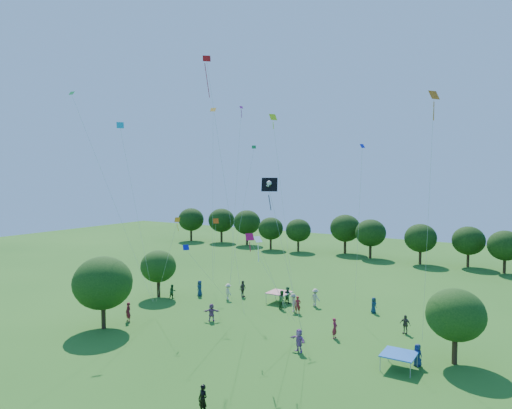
# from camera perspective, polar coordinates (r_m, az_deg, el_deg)

# --- Properties ---
(near_tree_west) EXTENTS (5.09, 5.09, 6.29)m
(near_tree_west) POSITION_cam_1_polar(r_m,az_deg,el_deg) (42.17, -18.61, -9.28)
(near_tree_west) COLOR #422B19
(near_tree_west) RESTS_ON ground
(near_tree_north) EXTENTS (3.87, 3.87, 5.14)m
(near_tree_north) POSITION_cam_1_polar(r_m,az_deg,el_deg) (51.31, -12.12, -7.57)
(near_tree_north) COLOR #422B19
(near_tree_north) RESTS_ON ground
(near_tree_east) EXTENTS (4.07, 4.07, 5.36)m
(near_tree_east) POSITION_cam_1_polar(r_m,az_deg,el_deg) (35.75, 23.68, -12.52)
(near_tree_east) COLOR #422B19
(near_tree_east) RESTS_ON ground
(treeline) EXTENTS (88.01, 8.77, 6.77)m
(treeline) POSITION_cam_1_polar(r_m,az_deg,el_deg) (75.44, 15.65, -3.51)
(treeline) COLOR #422B19
(treeline) RESTS_ON ground
(tent_red_stripe) EXTENTS (2.20, 2.20, 1.10)m
(tent_red_stripe) POSITION_cam_1_polar(r_m,az_deg,el_deg) (48.67, 2.91, -10.95)
(tent_red_stripe) COLOR red
(tent_red_stripe) RESTS_ON ground
(tent_blue) EXTENTS (2.20, 2.20, 1.10)m
(tent_blue) POSITION_cam_1_polar(r_m,az_deg,el_deg) (34.33, 17.44, -17.44)
(tent_blue) COLOR blue
(tent_blue) RESTS_ON ground
(man_in_black) EXTENTS (0.69, 0.49, 1.70)m
(man_in_black) POSITION_cam_1_polar(r_m,az_deg,el_deg) (27.66, -6.67, -23.09)
(man_in_black) COLOR black
(man_in_black) RESTS_ON ground
(crowd_person_0) EXTENTS (0.58, 0.83, 1.54)m
(crowd_person_0) POSITION_cam_1_polar(r_m,az_deg,el_deg) (46.51, 14.49, -12.09)
(crowd_person_0) COLOR #1A314E
(crowd_person_0) RESTS_ON ground
(crowd_person_1) EXTENTS (0.72, 0.57, 1.67)m
(crowd_person_1) POSITION_cam_1_polar(r_m,az_deg,el_deg) (45.16, 5.23, -12.38)
(crowd_person_1) COLOR maroon
(crowd_person_1) RESTS_ON ground
(crowd_person_2) EXTENTS (0.63, 0.85, 1.55)m
(crowd_person_2) POSITION_cam_1_polar(r_m,az_deg,el_deg) (50.83, -10.40, -10.67)
(crowd_person_2) COLOR #204C22
(crowd_person_2) RESTS_ON ground
(crowd_person_3) EXTENTS (1.28, 0.91, 1.80)m
(crowd_person_3) POSITION_cam_1_polar(r_m,az_deg,el_deg) (47.71, 7.42, -11.44)
(crowd_person_3) COLOR #C4B19D
(crowd_person_3) RESTS_ON ground
(crowd_person_4) EXTENTS (0.50, 1.07, 1.80)m
(crowd_person_4) POSITION_cam_1_polar(r_m,az_deg,el_deg) (50.75, -1.68, -10.49)
(crowd_person_4) COLOR #473F39
(crowd_person_4) RESTS_ON ground
(crowd_person_5) EXTENTS (1.73, 1.18, 1.75)m
(crowd_person_5) POSITION_cam_1_polar(r_m,az_deg,el_deg) (35.98, 5.37, -16.56)
(crowd_person_5) COLOR #A060A5
(crowd_person_5) RESTS_ON ground
(crowd_person_6) EXTENTS (0.97, 0.81, 1.72)m
(crowd_person_6) POSITION_cam_1_polar(r_m,az_deg,el_deg) (51.55, -7.05, -10.34)
(crowd_person_6) COLOR navy
(crowd_person_6) RESTS_ON ground
(crowd_person_7) EXTENTS (0.40, 0.62, 1.66)m
(crowd_person_7) POSITION_cam_1_polar(r_m,az_deg,el_deg) (39.09, 9.82, -14.99)
(crowd_person_7) COLOR maroon
(crowd_person_7) RESTS_ON ground
(crowd_person_8) EXTENTS (0.92, 0.63, 1.70)m
(crowd_person_8) POSITION_cam_1_polar(r_m,az_deg,el_deg) (48.53, 3.96, -11.22)
(crowd_person_8) COLOR #214E2D
(crowd_person_8) RESTS_ON ground
(crowd_person_9) EXTENTS (1.23, 0.99, 1.73)m
(crowd_person_9) POSITION_cam_1_polar(r_m,az_deg,el_deg) (49.77, -3.49, -10.82)
(crowd_person_9) COLOR beige
(crowd_person_9) RESTS_ON ground
(crowd_person_10) EXTENTS (1.01, 0.63, 1.60)m
(crowd_person_10) POSITION_cam_1_polar(r_m,az_deg,el_deg) (41.53, 18.14, -14.04)
(crowd_person_10) COLOR #463D38
(crowd_person_10) RESTS_ON ground
(crowd_person_11) EXTENTS (1.56, 1.27, 1.62)m
(crowd_person_11) POSITION_cam_1_polar(r_m,az_deg,el_deg) (42.95, -5.58, -13.26)
(crowd_person_11) COLOR #8D5284
(crowd_person_11) RESTS_ON ground
(crowd_person_12) EXTENTS (0.87, 0.69, 1.56)m
(crowd_person_12) POSITION_cam_1_polar(r_m,az_deg,el_deg) (35.33, 19.54, -17.30)
(crowd_person_12) COLOR navy
(crowd_person_12) RESTS_ON ground
(crowd_person_13) EXTENTS (0.73, 0.56, 1.76)m
(crowd_person_13) POSITION_cam_1_polar(r_m,az_deg,el_deg) (44.14, -15.68, -12.82)
(crowd_person_13) COLOR maroon
(crowd_person_13) RESTS_ON ground
(crowd_person_14) EXTENTS (0.58, 0.96, 1.85)m
(crowd_person_14) POSITION_cam_1_polar(r_m,az_deg,el_deg) (46.50, 3.29, -11.78)
(crowd_person_14) COLOR #265323
(crowd_person_14) RESTS_ON ground
(crowd_person_15) EXTENTS (1.10, 1.27, 1.80)m
(crowd_person_15) POSITION_cam_1_polar(r_m,az_deg,el_deg) (45.68, 4.65, -12.11)
(crowd_person_15) COLOR #A49C83
(crowd_person_15) RESTS_ON ground
(pirate_kite) EXTENTS (2.58, 2.36, 11.83)m
(pirate_kite) POSITION_cam_1_polar(r_m,az_deg,el_deg) (33.73, 1.74, 2.21)
(pirate_kite) COLOR black
(red_high_kite) EXTENTS (4.61, 0.79, 22.69)m
(red_high_kite) POSITION_cam_1_polar(r_m,az_deg,el_deg) (41.43, -5.36, 11.98)
(red_high_kite) COLOR red
(small_kite_0) EXTENTS (2.91, 3.30, 7.42)m
(small_kite_0) POSITION_cam_1_polar(r_m,az_deg,el_deg) (36.24, -0.16, -5.41)
(small_kite_0) COLOR #E40D4B
(small_kite_1) EXTENTS (3.91, 1.18, 8.31)m
(small_kite_1) POSITION_cam_1_polar(r_m,az_deg,el_deg) (41.37, -10.30, -3.92)
(small_kite_1) COLOR orange
(small_kite_2) EXTENTS (0.72, 0.79, 19.63)m
(small_kite_2) POSITION_cam_1_polar(r_m,az_deg,el_deg) (52.08, -5.41, 6.92)
(small_kite_2) COLOR orange
(small_kite_3) EXTENTS (1.01, 4.28, 15.48)m
(small_kite_3) POSITION_cam_1_polar(r_m,az_deg,el_deg) (52.24, -1.06, 2.76)
(small_kite_3) COLOR #177E33
(small_kite_4) EXTENTS (1.56, 2.74, 14.68)m
(small_kite_4) POSITION_cam_1_polar(r_m,az_deg,el_deg) (40.93, 12.87, 1.07)
(small_kite_4) COLOR #1423C9
(small_kite_5) EXTENTS (0.40, 2.63, 19.83)m
(small_kite_5) POSITION_cam_1_polar(r_m,az_deg,el_deg) (51.34, -2.28, 5.29)
(small_kite_5) COLOR #A81C8C
(small_kite_6) EXTENTS (0.69, 6.06, 7.72)m
(small_kite_6) POSITION_cam_1_polar(r_m,az_deg,el_deg) (33.06, 0.93, -6.41)
(small_kite_6) COLOR white
(small_kite_7) EXTENTS (3.16, 1.54, 16.99)m
(small_kite_7) POSITION_cam_1_polar(r_m,az_deg,el_deg) (44.58, -15.85, 5.34)
(small_kite_7) COLOR #0CA3B9
(small_kite_8) EXTENTS (0.73, 0.83, 17.95)m
(small_kite_8) POSITION_cam_1_polar(r_m,az_deg,el_deg) (34.78, 21.15, 8.00)
(small_kite_8) COLOR orange
(small_kite_9) EXTENTS (1.03, 0.77, 7.17)m
(small_kite_9) POSITION_cam_1_polar(r_m,az_deg,el_deg) (51.51, -5.08, -2.93)
(small_kite_9) COLOR #FF4D0D
(small_kite_10) EXTENTS (1.70, 2.34, 18.16)m
(small_kite_10) POSITION_cam_1_polar(r_m,az_deg,el_deg) (46.28, 2.56, 7.22)
(small_kite_10) COLOR #DEF415
(small_kite_11) EXTENTS (3.49, 6.15, 19.15)m
(small_kite_11) POSITION_cam_1_polar(r_m,az_deg,el_deg) (42.66, -18.84, 4.32)
(small_kite_11) COLOR green
(small_kite_12) EXTENTS (0.94, 7.55, 6.68)m
(small_kite_12) POSITION_cam_1_polar(r_m,az_deg,el_deg) (36.98, -7.33, -7.18)
(small_kite_12) COLOR #1116AE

